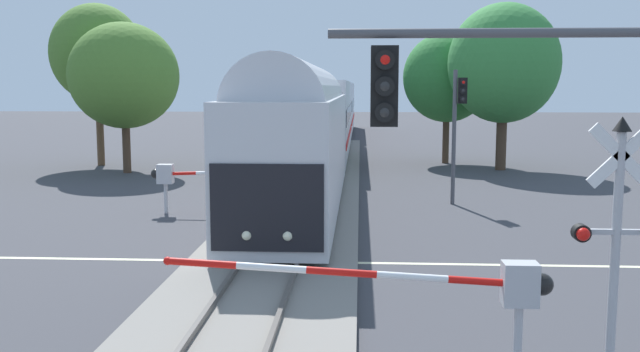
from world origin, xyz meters
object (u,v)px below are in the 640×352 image
Objects in this scene: oak_far_right at (504,63)px; pine_left_background at (97,54)px; oak_behind_train at (124,76)px; traffic_signal_near_right at (598,122)px; crossing_gate_near at (472,284)px; elm_centre_background at (447,77)px; commuter_train at (327,115)px; crossing_gate_far at (186,175)px; traffic_signal_far_side at (458,115)px; crossing_signal_mast at (618,226)px.

pine_left_background is (-22.99, 0.89, 0.64)m from oak_far_right.
oak_behind_train is at bearing -51.49° from pine_left_background.
traffic_signal_near_right is 36.14m from pine_left_background.
crossing_gate_near is at bearing -59.55° from pine_left_background.
elm_centre_background is 0.98× the size of oak_behind_train.
oak_far_right reaches higher than commuter_train.
traffic_signal_far_side is (10.09, 2.61, 2.10)m from crossing_gate_far.
pine_left_background is 1.19× the size of elm_centre_background.
commuter_train is 15.36× the size of crossing_signal_mast.
traffic_signal_far_side reaches higher than crossing_gate_far.
traffic_signal_near_right is at bearing -119.10° from crossing_signal_mast.
crossing_gate_near is 31.70m from elm_centre_background.
commuter_train is at bearing 151.15° from elm_centre_background.
crossing_signal_mast is at bearing 60.90° from traffic_signal_near_right.
crossing_signal_mast is 2.49m from traffic_signal_near_right.
commuter_train is 38.01m from traffic_signal_near_right.
traffic_signal_near_right reaches higher than crossing_gate_near.
elm_centre_background reaches higher than traffic_signal_far_side.
commuter_train is 14.95m from pine_left_background.
traffic_signal_near_right is at bearing -60.99° from oak_behind_train.
traffic_signal_far_side is 0.57× the size of oak_far_right.
traffic_signal_near_right reaches higher than traffic_signal_far_side.
crossing_gate_near is at bearing -96.87° from traffic_signal_far_side.
oak_behind_train is (-10.26, -9.83, 2.43)m from commuter_train.
elm_centre_background reaches higher than crossing_gate_far.
oak_behind_train reaches higher than crossing_gate_near.
pine_left_background reaches higher than oak_far_right.
oak_far_right is at bearing -50.93° from elm_centre_background.
crossing_signal_mast is 32.05m from elm_centre_background.
traffic_signal_far_side is (1.96, 16.31, 2.08)m from crossing_gate_near.
traffic_signal_near_right is 0.69× the size of oak_behind_train.
commuter_train is 11.63× the size of traffic_signal_near_right.
commuter_train reaches higher than crossing_signal_mast.
commuter_train is 8.02× the size of oak_behind_train.
elm_centre_background is at bearing 129.07° from oak_far_right.
crossing_gate_far is (-4.07, -21.67, -1.32)m from commuter_train.
crossing_gate_near is 0.68× the size of pine_left_background.
crossing_signal_mast is 29.11m from oak_far_right.
commuter_train is 12.20× the size of traffic_signal_far_side.
pine_left_background is (-17.01, 28.93, 5.05)m from crossing_gate_near.
oak_far_right reaches higher than crossing_gate_far.
traffic_signal_far_side is 18.79m from oak_behind_train.
crossing_signal_mast is 0.53× the size of elm_centre_background.
oak_far_right is (10.04, -7.34, 3.11)m from commuter_train.
oak_far_right is (4.02, 11.73, 2.33)m from traffic_signal_far_side.
pine_left_background is (-19.03, 29.54, 3.95)m from crossing_signal_mast.
traffic_signal_near_right is 33.65m from elm_centre_background.
oak_far_right reaches higher than crossing_gate_near.
oak_far_right is 1.17× the size of elm_centre_background.
crossing_gate_far is 1.20× the size of traffic_signal_far_side.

